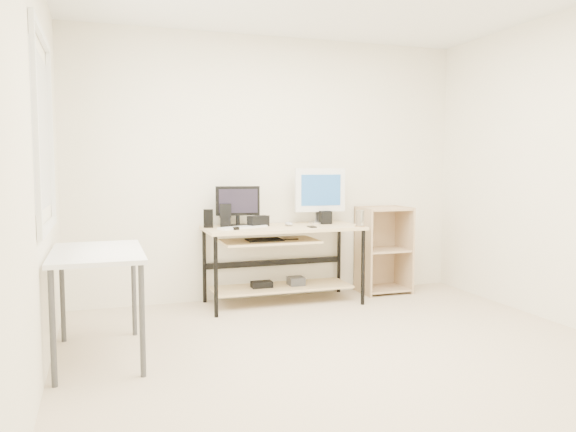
{
  "coord_description": "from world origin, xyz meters",
  "views": [
    {
      "loc": [
        -1.64,
        -3.41,
        1.33
      ],
      "look_at": [
        -0.07,
        1.3,
        0.88
      ],
      "focal_mm": 35.0,
      "sensor_mm": 36.0,
      "label": 1
    }
  ],
  "objects_px": {
    "side_table": "(97,262)",
    "white_imac": "(320,192)",
    "shelf_unit": "(382,249)",
    "desk": "(280,248)",
    "black_monitor": "(238,203)",
    "audio_controller": "(208,218)"
  },
  "relations": [
    {
      "from": "shelf_unit",
      "to": "audio_controller",
      "type": "relative_size",
      "value": 5.17
    },
    {
      "from": "desk",
      "to": "shelf_unit",
      "type": "bearing_deg",
      "value": 7.77
    },
    {
      "from": "side_table",
      "to": "shelf_unit",
      "type": "height_order",
      "value": "shelf_unit"
    },
    {
      "from": "shelf_unit",
      "to": "audio_controller",
      "type": "bearing_deg",
      "value": -178.39
    },
    {
      "from": "white_imac",
      "to": "black_monitor",
      "type": "bearing_deg",
      "value": -176.4
    },
    {
      "from": "desk",
      "to": "black_monitor",
      "type": "height_order",
      "value": "black_monitor"
    },
    {
      "from": "desk",
      "to": "black_monitor",
      "type": "distance_m",
      "value": 0.59
    },
    {
      "from": "desk",
      "to": "audio_controller",
      "type": "bearing_deg",
      "value": 170.8
    },
    {
      "from": "desk",
      "to": "white_imac",
      "type": "distance_m",
      "value": 0.73
    },
    {
      "from": "black_monitor",
      "to": "audio_controller",
      "type": "relative_size",
      "value": 2.41
    },
    {
      "from": "black_monitor",
      "to": "shelf_unit",
      "type": "bearing_deg",
      "value": 10.26
    },
    {
      "from": "shelf_unit",
      "to": "black_monitor",
      "type": "height_order",
      "value": "black_monitor"
    },
    {
      "from": "side_table",
      "to": "white_imac",
      "type": "relative_size",
      "value": 1.81
    },
    {
      "from": "shelf_unit",
      "to": "black_monitor",
      "type": "bearing_deg",
      "value": -179.32
    },
    {
      "from": "side_table",
      "to": "audio_controller",
      "type": "height_order",
      "value": "audio_controller"
    },
    {
      "from": "desk",
      "to": "side_table",
      "type": "xyz_separation_m",
      "value": [
        -1.65,
        -1.06,
        0.13
      ]
    },
    {
      "from": "white_imac",
      "to": "audio_controller",
      "type": "height_order",
      "value": "white_imac"
    },
    {
      "from": "shelf_unit",
      "to": "desk",
      "type": "bearing_deg",
      "value": -172.23
    },
    {
      "from": "desk",
      "to": "side_table",
      "type": "distance_m",
      "value": 1.97
    },
    {
      "from": "side_table",
      "to": "white_imac",
      "type": "bearing_deg",
      "value": 29.79
    },
    {
      "from": "audio_controller",
      "to": "white_imac",
      "type": "bearing_deg",
      "value": 17.23
    },
    {
      "from": "desk",
      "to": "white_imac",
      "type": "height_order",
      "value": "white_imac"
    }
  ]
}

